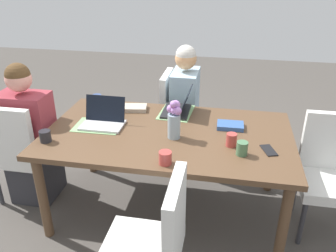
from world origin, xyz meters
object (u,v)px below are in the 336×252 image
at_px(coffee_mug_centre_right, 97,100).
at_px(book_red_cover, 230,126).
at_px(laptop_head_left_left_mid, 104,120).
at_px(flower_vase, 174,119).
at_px(chair_head_right_left_far, 330,169).
at_px(chair_head_left_left_mid, 20,148).
at_px(dining_table, 168,141).
at_px(person_head_left_left_mid, 31,142).
at_px(chair_near_right_near, 154,241).
at_px(phone_black, 269,150).
at_px(coffee_mug_near_right, 165,158).
at_px(coffee_mug_centre_left, 231,140).
at_px(person_far_left_near, 185,113).
at_px(chair_far_left_near, 178,113).
at_px(coffee_mug_far_left, 242,148).
at_px(book_blue_cover, 135,108).
at_px(coffee_mug_near_left, 45,136).
at_px(laptop_far_left_near, 179,108).

xyz_separation_m(coffee_mug_centre_right, book_red_cover, (1.16, -0.22, -0.03)).
relative_size(laptop_head_left_left_mid, coffee_mug_centre_right, 3.13).
relative_size(flower_vase, laptop_head_left_left_mid, 0.90).
bearing_deg(chair_head_right_left_far, book_red_cover, 173.06).
bearing_deg(chair_head_left_left_mid, dining_table, 3.17).
relative_size(chair_head_right_left_far, laptop_head_left_left_mid, 2.81).
distance_m(person_head_left_left_mid, chair_near_right_near, 1.53).
distance_m(book_red_cover, phone_black, 0.41).
xyz_separation_m(person_head_left_left_mid, phone_black, (1.88, -0.16, 0.21)).
bearing_deg(flower_vase, person_head_left_left_mid, 176.22).
distance_m(chair_head_right_left_far, coffee_mug_near_right, 1.28).
bearing_deg(coffee_mug_centre_right, chair_head_right_left_far, -9.41).
height_order(coffee_mug_near_right, coffee_mug_centre_left, coffee_mug_centre_left).
bearing_deg(chair_head_right_left_far, coffee_mug_near_right, -156.02).
bearing_deg(person_far_left_near, chair_head_left_left_mid, -144.08).
height_order(dining_table, person_head_left_left_mid, person_head_left_left_mid).
relative_size(person_head_left_left_mid, chair_head_right_left_far, 1.33).
distance_m(dining_table, book_red_cover, 0.49).
relative_size(person_far_left_near, coffee_mug_centre_left, 12.91).
distance_m(person_far_left_near, flower_vase, 0.97).
relative_size(coffee_mug_near_right, book_red_cover, 0.42).
bearing_deg(laptop_head_left_left_mid, chair_near_right_near, -56.45).
height_order(chair_far_left_near, coffee_mug_far_left, chair_far_left_near).
distance_m(coffee_mug_centre_left, phone_black, 0.26).
height_order(coffee_mug_near_right, phone_black, coffee_mug_near_right).
xyz_separation_m(laptop_head_left_left_mid, book_blue_cover, (0.16, 0.33, -0.03)).
bearing_deg(coffee_mug_near_left, coffee_mug_near_right, -8.52).
xyz_separation_m(coffee_mug_centre_right, coffee_mug_far_left, (1.24, -0.62, -0.00)).
relative_size(person_far_left_near, laptop_head_left_left_mid, 3.73).
distance_m(chair_head_right_left_far, coffee_mug_near_left, 2.08).
bearing_deg(person_head_left_left_mid, coffee_mug_near_right, -19.90).
bearing_deg(chair_far_left_near, coffee_mug_centre_right, -141.95).
relative_size(chair_near_right_near, coffee_mug_centre_left, 9.72).
bearing_deg(coffee_mug_centre_right, coffee_mug_near_left, -100.04).
relative_size(dining_table, coffee_mug_near_left, 21.97).
height_order(dining_table, phone_black, phone_black).
relative_size(coffee_mug_near_left, phone_black, 0.56).
bearing_deg(coffee_mug_near_right, chair_far_left_near, 95.53).
bearing_deg(coffee_mug_far_left, chair_head_left_left_mid, 174.57).
distance_m(chair_far_left_near, laptop_far_left_near, 0.59).
bearing_deg(dining_table, book_blue_cover, 134.63).
bearing_deg(dining_table, book_red_cover, 19.59).
bearing_deg(coffee_mug_near_right, book_red_cover, 56.88).
distance_m(laptop_head_left_left_mid, book_red_cover, 0.98).
bearing_deg(book_red_cover, dining_table, -161.61).
height_order(laptop_far_left_near, coffee_mug_far_left, laptop_far_left_near).
relative_size(dining_table, coffee_mug_near_right, 21.66).
xyz_separation_m(chair_head_right_left_far, coffee_mug_near_right, (-1.14, -0.51, 0.27)).
height_order(coffee_mug_near_right, book_blue_cover, coffee_mug_near_right).
relative_size(chair_far_left_near, book_blue_cover, 4.50).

